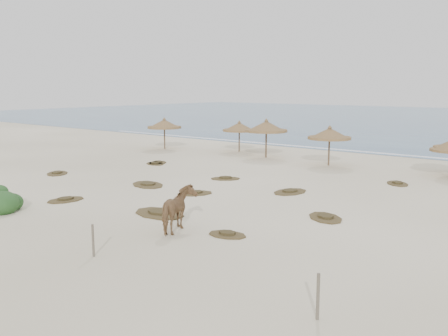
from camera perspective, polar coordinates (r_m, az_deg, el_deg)
The scene contains 21 objects.
ground at distance 22.29m, azimuth -5.96°, elevation -5.47°, with size 160.00×160.00×0.00m, color #F1E3C6.
foam_line at distance 44.35m, azimuth 18.34°, elevation 1.51°, with size 70.00×0.60×0.01m, color silver.
palapa_0 at distance 45.80m, azimuth -6.84°, elevation 4.97°, with size 3.15×3.15×2.89m.
palapa_1 at distance 43.58m, azimuth 1.76°, elevation 4.66°, with size 3.63×3.63×2.74m.
palapa_2 at distance 40.04m, azimuth 4.86°, elevation 4.68°, with size 4.01×4.01×3.15m.
palapa_3 at distance 36.66m, azimuth 11.97°, elevation 3.80°, with size 3.29×3.29×2.92m.
horse at distance 19.72m, azimuth -5.22°, elevation -4.77°, with size 0.95×2.09×1.77m, color #906441.
fence_post_near at distance 17.46m, azimuth -14.74°, elevation -8.02°, with size 0.08×0.08×1.12m, color #655C4B.
fence_post_far at distance 12.80m, azimuth 10.69°, elevation -14.24°, with size 0.09×0.09×1.19m, color #655C4B.
scrub_0 at distance 34.40m, azimuth -18.52°, elevation -0.56°, with size 2.35×2.30×0.16m.
scrub_1 at distance 29.23m, azimuth -8.71°, elevation -1.87°, with size 2.89×2.39×0.16m.
scrub_2 at distance 26.64m, azimuth -3.33°, elevation -2.87°, with size 2.06×2.28×0.16m.
scrub_3 at distance 27.19m, azimuth 7.56°, elevation -2.68°, with size 1.69×2.35×0.16m.
scrub_4 at distance 22.18m, azimuth 11.51°, elevation -5.54°, with size 2.39×2.32×0.16m.
scrub_6 at distance 37.44m, azimuth -7.62°, elevation 0.61°, with size 2.11×2.31×0.16m.
scrub_7 at distance 30.93m, azimuth 19.21°, elevation -1.67°, with size 1.97×2.08×0.16m.
scrub_8 at distance 37.03m, azimuth -7.89°, elevation 0.51°, with size 1.96×1.55×0.16m.
scrub_9 at distance 22.66m, azimuth -7.39°, elevation -5.12°, with size 2.83×1.97×0.16m.
scrub_11 at distance 26.30m, azimuth -17.64°, elevation -3.46°, with size 1.44×2.02×0.16m.
scrub_12 at distance 19.33m, azimuth 0.38°, elevation -7.58°, with size 1.70×1.25×0.16m.
scrub_13 at distance 30.81m, azimuth 0.17°, elevation -1.18°, with size 2.15×2.08×0.16m.
Camera 1 is at (15.20, -15.28, 5.68)m, focal length 40.00 mm.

